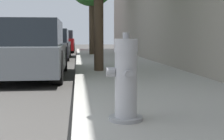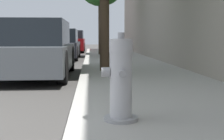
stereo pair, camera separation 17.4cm
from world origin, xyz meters
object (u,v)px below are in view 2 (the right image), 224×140
at_px(fire_hydrant, 121,81).
at_px(parked_car_near, 33,50).
at_px(parked_car_mid, 59,45).
at_px(parked_car_far, 70,42).

xyz_separation_m(fire_hydrant, parked_car_near, (-1.70, 4.69, 0.13)).
height_order(parked_car_near, parked_car_mid, parked_car_near).
bearing_deg(parked_car_far, parked_car_near, -90.30).
bearing_deg(parked_car_mid, parked_car_near, -90.00).
relative_size(parked_car_near, parked_car_mid, 0.94).
distance_m(parked_car_mid, parked_car_far, 6.71).
xyz_separation_m(fire_hydrant, parked_car_far, (-1.63, 17.83, 0.14)).
distance_m(fire_hydrant, parked_car_mid, 11.25).
distance_m(parked_car_near, parked_car_mid, 6.42).
height_order(parked_car_mid, parked_car_far, parked_car_far).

